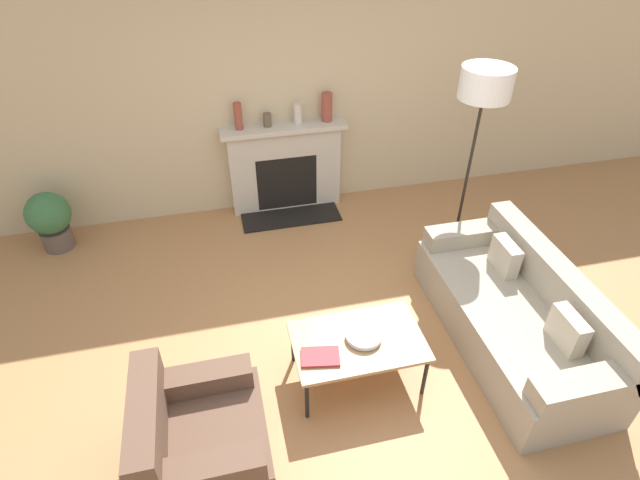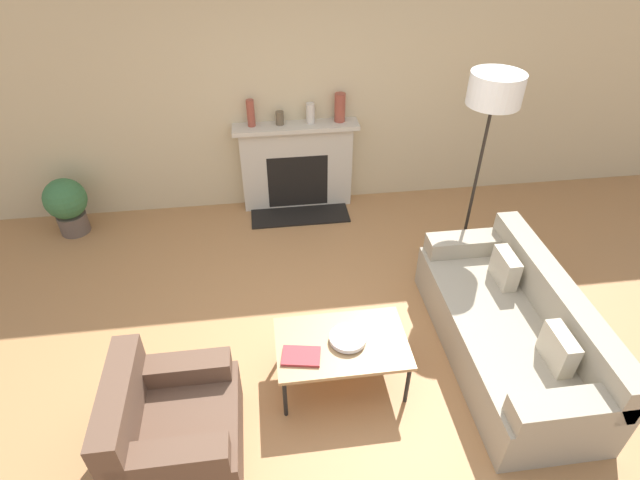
% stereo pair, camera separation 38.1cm
% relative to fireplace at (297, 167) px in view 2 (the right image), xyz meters
% --- Properties ---
extents(ground_plane, '(18.00, 18.00, 0.00)m').
position_rel_fireplace_xyz_m(ground_plane, '(0.02, -2.43, -0.51)').
color(ground_plane, '#A87547').
extents(wall_back, '(18.00, 0.06, 2.90)m').
position_rel_fireplace_xyz_m(wall_back, '(0.02, 0.15, 0.94)').
color(wall_back, '#C6B289').
rests_on(wall_back, ground_plane).
extents(fireplace, '(1.39, 0.59, 1.04)m').
position_rel_fireplace_xyz_m(fireplace, '(0.00, 0.00, 0.00)').
color(fireplace, beige).
rests_on(fireplace, ground_plane).
extents(couch, '(0.89, 1.99, 0.75)m').
position_rel_fireplace_xyz_m(couch, '(1.51, -2.54, -0.22)').
color(couch, '#9E937F').
rests_on(couch, ground_plane).
extents(armchair_near, '(0.80, 0.85, 0.79)m').
position_rel_fireplace_xyz_m(armchair_near, '(-1.13, -3.10, -0.21)').
color(armchair_near, brown).
rests_on(armchair_near, ground_plane).
extents(coffee_table, '(1.00, 0.63, 0.43)m').
position_rel_fireplace_xyz_m(coffee_table, '(0.09, -2.61, -0.11)').
color(coffee_table, tan).
rests_on(coffee_table, ground_plane).
extents(bowl, '(0.28, 0.28, 0.05)m').
position_rel_fireplace_xyz_m(bowl, '(0.14, -2.61, -0.05)').
color(bowl, silver).
rests_on(bowl, coffee_table).
extents(book, '(0.31, 0.23, 0.02)m').
position_rel_fireplace_xyz_m(book, '(-0.23, -2.72, -0.07)').
color(book, '#9E2D33').
rests_on(book, coffee_table).
extents(floor_lamp, '(0.46, 0.46, 1.93)m').
position_rel_fireplace_xyz_m(floor_lamp, '(1.61, -1.20, 1.16)').
color(floor_lamp, black).
rests_on(floor_lamp, ground_plane).
extents(mantel_vase_left, '(0.08, 0.08, 0.29)m').
position_rel_fireplace_xyz_m(mantel_vase_left, '(-0.48, 0.02, 0.68)').
color(mantel_vase_left, brown).
rests_on(mantel_vase_left, fireplace).
extents(mantel_vase_center_left, '(0.09, 0.09, 0.15)m').
position_rel_fireplace_xyz_m(mantel_vase_center_left, '(-0.17, 0.02, 0.61)').
color(mantel_vase_center_left, brown).
rests_on(mantel_vase_center_left, fireplace).
extents(mantel_vase_center_right, '(0.09, 0.09, 0.22)m').
position_rel_fireplace_xyz_m(mantel_vase_center_right, '(0.17, 0.02, 0.64)').
color(mantel_vase_center_right, beige).
rests_on(mantel_vase_center_right, fireplace).
extents(mantel_vase_right, '(0.12, 0.12, 0.31)m').
position_rel_fireplace_xyz_m(mantel_vase_right, '(0.49, 0.02, 0.69)').
color(mantel_vase_right, brown).
rests_on(mantel_vase_right, fireplace).
extents(potted_plant, '(0.45, 0.45, 0.65)m').
position_rel_fireplace_xyz_m(potted_plant, '(-2.54, -0.23, -0.14)').
color(potted_plant, brown).
rests_on(potted_plant, ground_plane).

